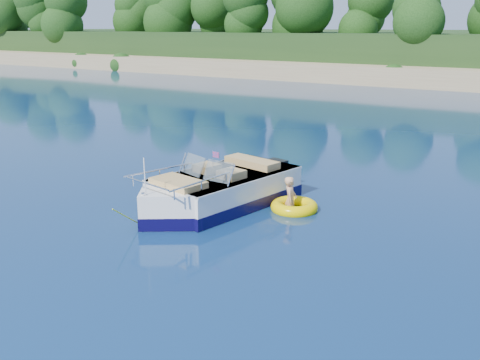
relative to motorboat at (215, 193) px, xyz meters
The scene contains 4 objects.
ground 3.45m from the motorboat, 62.69° to the right, with size 160.00×160.00×0.00m, color #091F41.
motorboat is the anchor object (origin of this frame).
tow_tube 2.12m from the motorboat, 25.30° to the left, with size 1.59×1.59×0.33m.
boy 2.03m from the motorboat, 26.76° to the left, with size 0.49×0.32×1.34m, color tan.
Camera 1 is at (6.20, -8.10, 4.68)m, focal length 40.00 mm.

